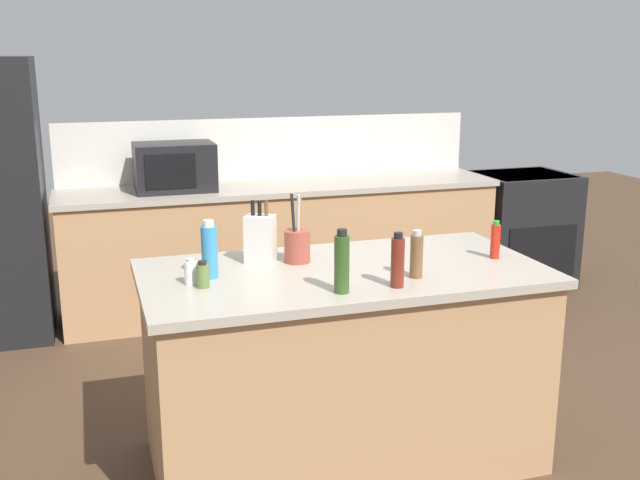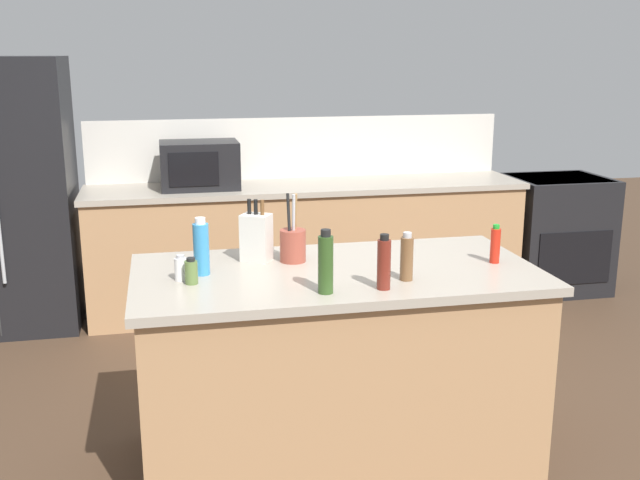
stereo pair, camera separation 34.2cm
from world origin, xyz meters
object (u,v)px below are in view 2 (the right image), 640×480
vinegar_bottle (384,263)px  dish_soap_bottle (201,248)px  salt_shaker (181,269)px  utensil_crock (293,244)px  hot_sauce_bottle (495,245)px  range_oven (555,233)px  knife_block (256,237)px  spice_jar_oregano (191,272)px  pepper_grinder (407,258)px  olive_oil_bottle (326,263)px  microwave (200,165)px

vinegar_bottle → dish_soap_bottle: size_ratio=0.91×
salt_shaker → vinegar_bottle: bearing=-20.0°
utensil_crock → hot_sauce_bottle: utensil_crock is taller
range_oven → knife_block: bearing=-143.4°
spice_jar_oregano → salt_shaker: (-0.04, 0.06, -0.00)m
pepper_grinder → vinegar_bottle: bearing=-142.9°
dish_soap_bottle → salt_shaker: (-0.09, -0.07, -0.07)m
salt_shaker → hot_sauce_bottle: bearing=-1.0°
olive_oil_bottle → salt_shaker: bearing=152.4°
hot_sauce_bottle → spice_jar_oregano: (-1.38, -0.03, -0.03)m
dish_soap_bottle → spice_jar_oregano: (-0.05, -0.13, -0.07)m
spice_jar_oregano → utensil_crock: bearing=27.8°
knife_block → spice_jar_oregano: (-0.31, -0.30, -0.06)m
dish_soap_bottle → pepper_grinder: 0.89m
vinegar_bottle → spice_jar_oregano: bearing=162.9°
knife_block → dish_soap_bottle: 0.31m
microwave → utensil_crock: microwave is taller
knife_block → vinegar_bottle: 0.70m
microwave → salt_shaker: bearing=-95.3°
pepper_grinder → olive_oil_bottle: bearing=-165.0°
dish_soap_bottle → olive_oil_bottle: bearing=-37.7°
salt_shaker → olive_oil_bottle: size_ratio=0.43×
range_oven → hot_sauce_bottle: 2.80m
dish_soap_bottle → knife_block: bearing=33.3°
microwave → utensil_crock: (0.31, -2.02, -0.08)m
range_oven → dish_soap_bottle: size_ratio=3.62×
spice_jar_oregano → pepper_grinder: (0.90, -0.14, 0.05)m
knife_block → vinegar_bottle: bearing=-19.7°
utensil_crock → hot_sauce_bottle: size_ratio=1.77×
vinegar_bottle → salt_shaker: size_ratio=2.07×
utensil_crock → olive_oil_bottle: 0.49m
dish_soap_bottle → range_oven: bearing=36.3°
range_oven → microwave: size_ratio=1.69×
knife_block → olive_oil_bottle: (0.21, -0.54, 0.01)m
knife_block → dish_soap_bottle: size_ratio=1.14×
spice_jar_oregano → range_oven: bearing=37.4°
dish_soap_bottle → pepper_grinder: size_ratio=1.22×
microwave → utensil_crock: bearing=-81.2°
dish_soap_bottle → hot_sauce_bottle: bearing=-4.0°
microwave → spice_jar_oregano: (-0.16, -2.27, -0.11)m
knife_block → salt_shaker: 0.43m
hot_sauce_bottle → dish_soap_bottle: (-1.33, 0.09, 0.03)m
olive_oil_bottle → microwave: bearing=98.1°
dish_soap_bottle → pepper_grinder: bearing=-17.3°
range_oven → salt_shaker: size_ratio=8.21×
salt_shaker → olive_oil_bottle: bearing=-27.6°
utensil_crock → hot_sauce_bottle: bearing=-13.5°
dish_soap_bottle → utensil_crock: bearing=16.3°
utensil_crock → salt_shaker: (-0.52, -0.19, -0.03)m
vinegar_bottle → spice_jar_oregano: size_ratio=2.04×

